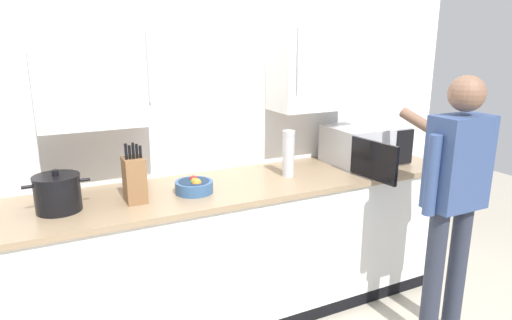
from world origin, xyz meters
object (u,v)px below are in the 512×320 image
Objects in this scene: knife_block at (134,179)px; fruit_bowl at (194,186)px; stock_pot at (58,193)px; person_figure at (454,189)px; thermos_flask at (288,153)px; microwave_oven at (363,145)px.

knife_block is 0.36m from fruit_bowl.
person_figure reaches higher than stock_pot.
fruit_bowl is (0.74, -0.04, -0.06)m from stock_pot.
knife_block is at bearing 155.46° from person_figure.
knife_block is 1.82m from person_figure.
stock_pot is 1.48× the size of fruit_bowl.
knife_block is 1.02m from thermos_flask.
knife_block is at bearing 179.46° from fruit_bowl.
person_figure is at bearing -29.87° from fruit_bowl.
microwave_oven is 0.85m from person_figure.
knife_block is 0.21× the size of person_figure.
stock_pot is at bearing 176.94° from fruit_bowl.
knife_block reaches higher than fruit_bowl.
fruit_bowl is (-1.34, -0.09, -0.09)m from microwave_oven.
person_figure reaches higher than fruit_bowl.
fruit_bowl is at bearing -0.54° from knife_block.
stock_pot is 2.20m from person_figure.
thermos_flask is at bearing 2.21° from knife_block.
knife_block is at bearing -177.79° from thermos_flask.
stock_pot is at bearing -178.54° from microwave_oven.
stock_pot is (-1.41, -0.00, -0.06)m from thermos_flask.
thermos_flask is 0.68m from fruit_bowl.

